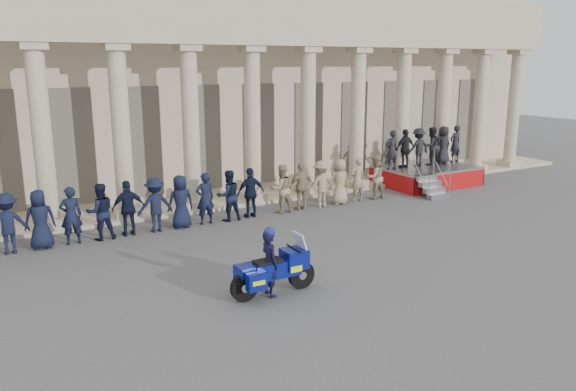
{
  "coord_description": "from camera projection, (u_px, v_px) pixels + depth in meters",
  "views": [
    {
      "loc": [
        -8.71,
        -12.14,
        5.66
      ],
      "look_at": [
        -0.17,
        2.62,
        1.6
      ],
      "focal_mm": 35.0,
      "sensor_mm": 36.0,
      "label": 1
    }
  ],
  "objects": [
    {
      "name": "ground",
      "position": [
        340.0,
        269.0,
        15.78
      ],
      "size": [
        90.0,
        90.0,
        0.0
      ],
      "primitive_type": "plane",
      "color": "#464649",
      "rests_on": "ground"
    },
    {
      "name": "building",
      "position": [
        166.0,
        86.0,
        27.15
      ],
      "size": [
        40.0,
        12.5,
        9.0
      ],
      "color": "tan",
      "rests_on": "ground"
    },
    {
      "name": "officer_rank",
      "position": [
        174.0,
        202.0,
        19.4
      ],
      "size": [
        18.53,
        0.71,
        1.87
      ],
      "color": "black",
      "rests_on": "ground"
    },
    {
      "name": "reviewing_stand",
      "position": [
        426.0,
        153.0,
        26.35
      ],
      "size": [
        4.65,
        4.16,
        2.68
      ],
      "color": "gray",
      "rests_on": "ground"
    },
    {
      "name": "motorcycle",
      "position": [
        274.0,
        270.0,
        13.91
      ],
      "size": [
        2.34,
        0.95,
        1.5
      ],
      "rotation": [
        0.0,
        0.0,
        0.0
      ],
      "color": "black",
      "rests_on": "ground"
    },
    {
      "name": "rider",
      "position": [
        270.0,
        262.0,
        13.79
      ],
      "size": [
        0.41,
        0.62,
        1.77
      ],
      "rotation": [
        0.0,
        0.0,
        1.57
      ],
      "color": "black",
      "rests_on": "ground"
    }
  ]
}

